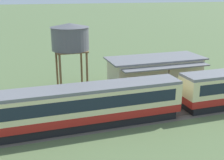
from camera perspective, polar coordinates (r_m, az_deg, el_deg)
The scene contains 4 objects.
passenger_train at distance 27.39m, azimuth -4.69°, elevation -4.91°, with size 101.54×3.13×4.14m.
railway_track at distance 28.34m, azimuth -4.47°, elevation -9.18°, with size 135.68×3.60×0.04m.
station_building at distance 40.97m, azimuth 8.74°, elevation 2.00°, with size 13.92×7.05×3.76m.
water_tower at distance 36.69m, azimuth -8.51°, elevation 8.52°, with size 5.02×5.02×8.94m.
Camera 1 is at (-27.38, -22.95, 12.71)m, focal length 45.00 mm.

